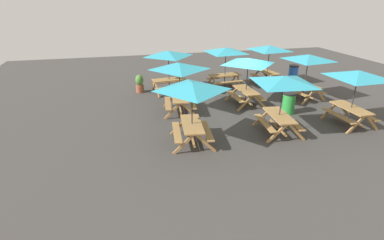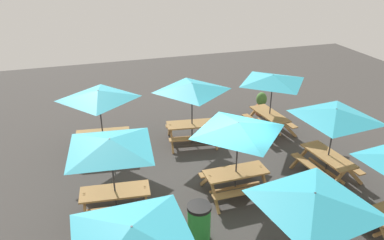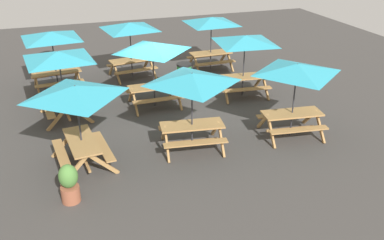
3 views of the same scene
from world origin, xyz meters
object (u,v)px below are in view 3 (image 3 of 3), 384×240
object	(u,v)px
trash_bin_green	(184,75)
trash_bin_blue	(49,64)
picnic_table_4	(153,52)
potted_plant_0	(69,183)
picnic_table_8	(211,24)
picnic_table_6	(130,30)
picnic_table_7	(59,61)
picnic_table_5	(245,44)
picnic_table_0	(192,84)
picnic_table_3	(76,97)
picnic_table_2	(297,74)
picnic_table_1	(52,40)

from	to	relation	value
trash_bin_green	trash_bin_blue	distance (m)	5.95
picnic_table_4	potted_plant_0	bearing A→B (deg)	-124.60
picnic_table_8	potted_plant_0	distance (m)	10.57
picnic_table_6	trash_bin_blue	bearing A→B (deg)	148.72
picnic_table_7	trash_bin_green	distance (m)	5.06
picnic_table_5	picnic_table_7	xyz separation A→B (m)	(-6.44, 0.08, 0.00)
picnic_table_8	picnic_table_6	bearing A→B (deg)	177.13
picnic_table_0	picnic_table_7	distance (m)	4.72
picnic_table_6	picnic_table_4	bearing A→B (deg)	-96.24
picnic_table_0	picnic_table_8	bearing A→B (deg)	72.57
picnic_table_3	trash_bin_blue	size ratio (longest dim) A/B	2.38
picnic_table_0	picnic_table_3	world-z (taller)	same
picnic_table_5	picnic_table_8	size ratio (longest dim) A/B	0.99
picnic_table_6	trash_bin_green	world-z (taller)	picnic_table_6
picnic_table_2	picnic_table_1	bearing A→B (deg)	143.34
trash_bin_green	potted_plant_0	world-z (taller)	potted_plant_0
picnic_table_0	picnic_table_3	xyz separation A→B (m)	(-3.08, 0.04, 0.00)
picnic_table_8	trash_bin_green	bearing A→B (deg)	-136.38
picnic_table_5	picnic_table_4	bearing A→B (deg)	-175.40
picnic_table_1	potted_plant_0	bearing A→B (deg)	-97.14
picnic_table_5	picnic_table_1	bearing A→B (deg)	162.65
picnic_table_6	picnic_table_3	bearing A→B (deg)	-120.59
picnic_table_7	picnic_table_0	bearing A→B (deg)	-141.18
potted_plant_0	picnic_table_2	bearing A→B (deg)	11.29
picnic_table_5	picnic_table_8	world-z (taller)	same
picnic_table_0	picnic_table_7	size ratio (longest dim) A/B	0.83
potted_plant_0	picnic_table_4	bearing A→B (deg)	56.20
picnic_table_1	picnic_table_2	distance (m)	9.11
picnic_table_1	picnic_table_2	bearing A→B (deg)	-50.23
picnic_table_6	picnic_table_7	world-z (taller)	same
picnic_table_0	trash_bin_green	distance (m)	5.18
picnic_table_7	trash_bin_blue	world-z (taller)	picnic_table_7
picnic_table_4	picnic_table_7	size ratio (longest dim) A/B	0.83
picnic_table_5	trash_bin_blue	size ratio (longest dim) A/B	2.87
picnic_table_4	picnic_table_7	bearing A→B (deg)	179.31
picnic_table_6	picnic_table_8	distance (m)	3.49
picnic_table_2	trash_bin_green	world-z (taller)	picnic_table_2
picnic_table_0	picnic_table_1	world-z (taller)	same
picnic_table_4	picnic_table_7	distance (m)	3.06
picnic_table_5	trash_bin_blue	xyz separation A→B (m)	(-6.80, 4.76, -1.49)
trash_bin_blue	picnic_table_5	bearing A→B (deg)	-35.01
picnic_table_8	trash_bin_green	world-z (taller)	picnic_table_8
picnic_table_2	trash_bin_blue	xyz separation A→B (m)	(-6.81, 8.24, -1.49)
picnic_table_7	trash_bin_blue	xyz separation A→B (m)	(-0.35, 4.68, -1.49)
picnic_table_3	potted_plant_0	xyz separation A→B (m)	(-0.46, -1.58, -1.49)
trash_bin_blue	potted_plant_0	size ratio (longest dim) A/B	0.99
potted_plant_0	picnic_table_8	bearing A→B (deg)	50.67
picnic_table_0	picnic_table_5	bearing A→B (deg)	54.21
trash_bin_green	picnic_table_7	bearing A→B (deg)	-162.87
potted_plant_0	picnic_table_3	bearing A→B (deg)	73.69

